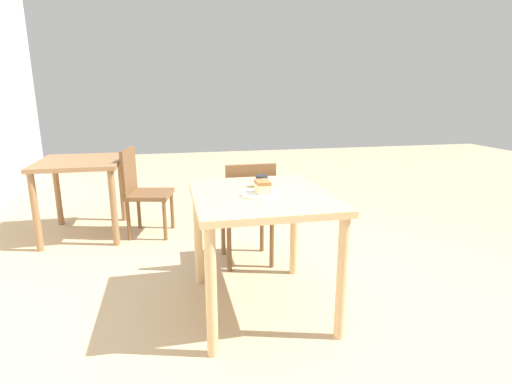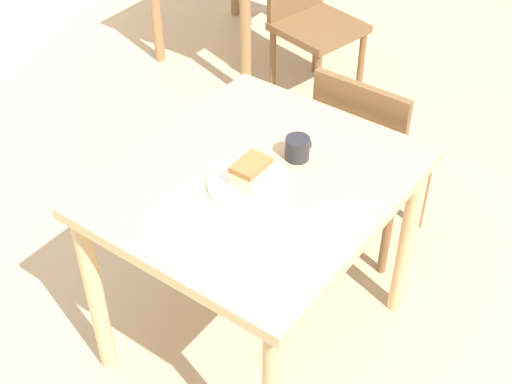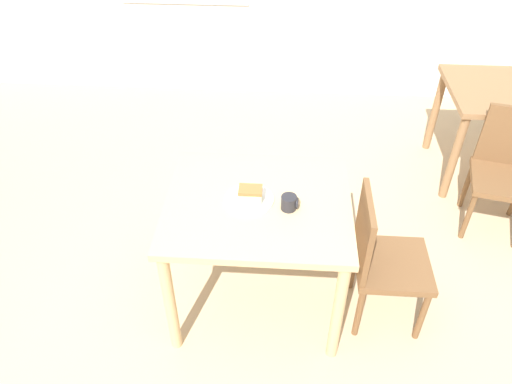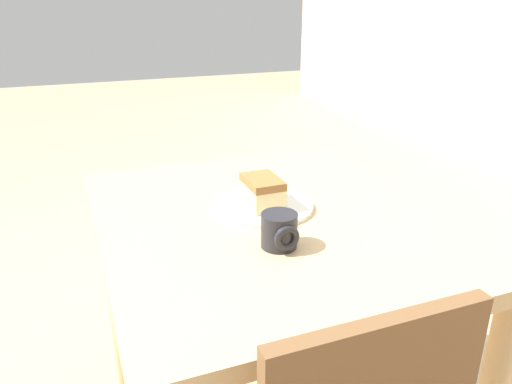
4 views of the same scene
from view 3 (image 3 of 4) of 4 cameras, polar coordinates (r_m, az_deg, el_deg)
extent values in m
plane|color=tan|center=(2.89, -1.98, -18.08)|extent=(14.00, 14.00, 0.00)
cube|color=tan|center=(2.57, 0.23, -1.43)|extent=(0.96, 0.82, 0.04)
cylinder|color=tan|center=(2.66, -9.79, -12.40)|extent=(0.06, 0.06, 0.73)
cylinder|color=tan|center=(2.63, 9.35, -13.42)|extent=(0.06, 0.06, 0.73)
cylinder|color=tan|center=(3.15, -7.20, -1.99)|extent=(0.06, 0.06, 0.73)
cylinder|color=tan|center=(3.11, 8.57, -2.69)|extent=(0.06, 0.06, 0.73)
cube|color=olive|center=(4.05, 27.01, 10.20)|extent=(0.85, 0.75, 0.04)
cylinder|color=olive|center=(3.84, 21.68, 3.62)|extent=(0.06, 0.06, 0.70)
cylinder|color=olive|center=(4.36, 19.79, 8.65)|extent=(0.06, 0.06, 0.70)
cube|color=brown|center=(2.84, 15.36, -7.99)|extent=(0.40, 0.40, 0.04)
cylinder|color=brown|center=(2.94, 18.45, -13.28)|extent=(0.04, 0.04, 0.38)
cylinder|color=brown|center=(3.15, 17.33, -8.33)|extent=(0.04, 0.04, 0.38)
cylinder|color=brown|center=(2.86, 11.67, -13.32)|extent=(0.04, 0.04, 0.38)
cylinder|color=brown|center=(3.08, 11.10, -8.24)|extent=(0.04, 0.04, 0.38)
cube|color=brown|center=(2.64, 12.27, -4.53)|extent=(0.03, 0.38, 0.42)
cube|color=brown|center=(3.66, 26.42, 1.17)|extent=(0.48, 0.48, 0.04)
cylinder|color=brown|center=(3.62, 23.08, -2.57)|extent=(0.04, 0.04, 0.38)
cylinder|color=brown|center=(3.88, 22.92, 0.71)|extent=(0.04, 0.04, 0.38)
cube|color=brown|center=(3.69, 27.23, 5.71)|extent=(0.38, 0.11, 0.42)
cylinder|color=white|center=(2.56, -0.80, -0.87)|extent=(0.25, 0.25, 0.01)
cube|color=beige|center=(2.54, -0.64, -0.41)|extent=(0.12, 0.08, 0.06)
cube|color=#936033|center=(2.51, -0.65, 0.24)|extent=(0.12, 0.08, 0.02)
cylinder|color=#232328|center=(2.50, 3.77, -1.22)|extent=(0.08, 0.08, 0.08)
torus|color=#232328|center=(2.50, 4.68, -1.26)|extent=(0.01, 0.06, 0.06)
camera|label=1|loc=(3.62, -39.76, 13.75)|focal=28.00mm
camera|label=2|loc=(1.80, -56.76, 14.40)|focal=50.00mm
camera|label=4|loc=(2.10, 29.09, 0.53)|focal=35.00mm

